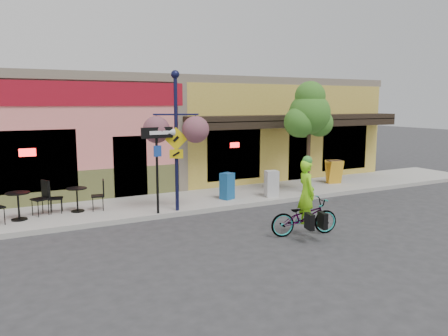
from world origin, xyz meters
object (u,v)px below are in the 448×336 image
Objects in this scene: lamp_post at (176,142)px; one_way_sign at (157,171)px; building at (169,129)px; newspaper_box_grey at (272,184)px; cyclist_rider at (306,202)px; newspaper_box_blue at (227,186)px; bicycle at (304,217)px; street_tree at (309,137)px.

lamp_post reaches higher than one_way_sign.
building is 7.00× the size of one_way_sign.
one_way_sign is 2.80× the size of newspaper_box_grey.
newspaper_box_blue is (-0.12, 4.17, -0.27)m from cyclist_rider.
bicycle is 4.08m from newspaper_box_grey.
one_way_sign reaches higher than newspaper_box_grey.
lamp_post reaches higher than newspaper_box_blue.
cyclist_rider is 0.67× the size of one_way_sign.
newspaper_box_grey is (1.51, 3.78, 0.13)m from bicycle.
one_way_sign is 0.63× the size of street_tree.
building is 19.58× the size of newspaper_box_grey.
cyclist_rider is 4.07m from newspaper_box_grey.
street_tree is (3.07, 3.78, 1.34)m from cyclist_rider.
building is at bearing 114.80° from street_tree.
cyclist_rider is 0.42× the size of street_tree.
street_tree is (5.31, 0.30, -0.07)m from lamp_post.
building reaches higher than newspaper_box_grey.
cyclist_rider is (-0.07, -10.26, -1.38)m from building.
bicycle is 0.72× the size of one_way_sign.
street_tree is at bearing 27.56° from lamp_post.
building reaches higher than bicycle.
cyclist_rider is 4.18m from newspaper_box_blue.
lamp_post is 2.79m from newspaper_box_blue.
building is 10.43× the size of cyclist_rider.
bicycle is 2.03× the size of newspaper_box_blue.
lamp_post is (-2.24, 3.48, 1.42)m from cyclist_rider.
one_way_sign is at bearing -113.40° from building.
building reaches higher than newspaper_box_blue.
street_tree is (1.61, -0.00, 1.60)m from newspaper_box_grey.
lamp_post is 4.07m from newspaper_box_grey.
newspaper_box_blue is at bearing 13.43° from cyclist_rider.
street_tree is at bearing 13.53° from newspaper_box_grey.
lamp_post is 1.07m from one_way_sign.
lamp_post is (-2.19, 3.48, 1.80)m from bicycle.
lamp_post is at bearing -161.69° from newspaper_box_grey.
bicycle is 0.45× the size of street_tree.
cyclist_rider is 5.05m from street_tree.
one_way_sign is at bearing 174.87° from newspaper_box_blue.
cyclist_rider is (0.05, 0.00, 0.38)m from bicycle.
building reaches higher than lamp_post.
street_tree is at bearing -27.69° from bicycle.
street_tree is (3.12, 3.78, 1.73)m from bicycle.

